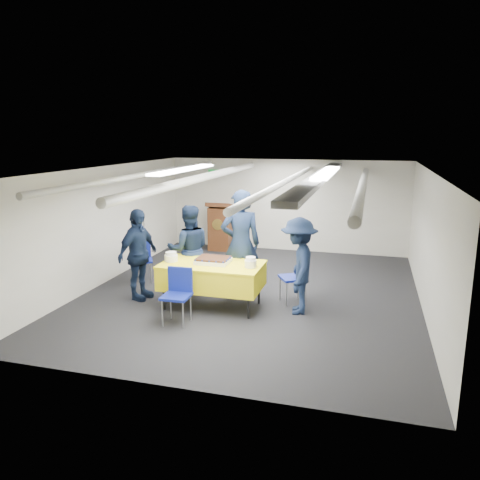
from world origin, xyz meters
name	(u,v)px	position (x,y,z in m)	size (l,w,h in m)	color
ground	(252,293)	(0.00, 0.00, 0.00)	(7.00, 7.00, 0.00)	black
room_shell	(262,194)	(0.09, 0.41, 1.81)	(6.00, 7.00, 2.30)	silver
serving_table	(212,275)	(-0.48, -0.87, 0.56)	(1.71, 0.96, 0.77)	black
sheet_cake	(213,260)	(-0.47, -0.83, 0.82)	(0.57, 0.44, 0.10)	white
plate_stack_left	(171,257)	(-1.20, -0.92, 0.84)	(0.23, 0.23, 0.16)	white
plate_stack_right	(251,263)	(0.21, -0.92, 0.85)	(0.20, 0.20, 0.17)	white
podium	(220,226)	(-1.60, 3.05, 0.61)	(0.62, 0.53, 1.25)	brown
chair_near	(178,290)	(-0.78, -1.64, 0.53)	(0.43, 0.43, 0.87)	gray
chair_right	(297,273)	(0.88, -0.24, 0.53)	(0.57, 0.57, 0.87)	gray
chair_left	(141,255)	(-2.33, 0.13, 0.53)	(0.57, 0.57, 0.87)	gray
sailor_a	(241,244)	(-0.15, -0.24, 0.98)	(0.72, 0.47, 1.97)	black
sailor_b	(189,249)	(-1.14, -0.26, 0.83)	(0.80, 0.63, 1.65)	black
sailor_c	(138,255)	(-1.88, -0.83, 0.82)	(0.96, 0.40, 1.64)	black
sailor_d	(298,266)	(0.97, -0.73, 0.80)	(1.03, 0.59, 1.60)	black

